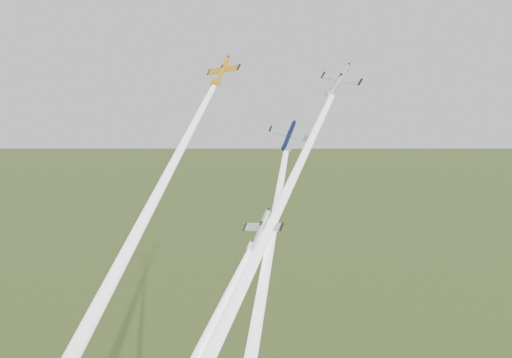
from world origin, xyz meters
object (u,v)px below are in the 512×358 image
Objects in this scene: plane_navy at (289,136)px; plane_silver_low at (261,230)px; plane_yellow at (222,71)px; plane_silver_right at (339,80)px.

plane_navy reaches higher than plane_silver_low.
plane_navy is 0.85× the size of plane_silver_low.
plane_yellow is at bearing 154.65° from plane_silver_low.
plane_navy is at bearing -132.58° from plane_silver_right.
plane_yellow is 1.09× the size of plane_navy.
plane_yellow is 32.43m from plane_silver_low.
plane_silver_low is at bearing -95.45° from plane_silver_right.
plane_silver_right is 28.62m from plane_silver_low.
plane_yellow is at bearing -160.84° from plane_silver_right.
plane_yellow reaches higher than plane_navy.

